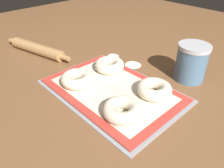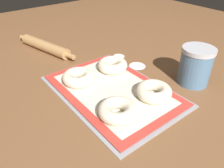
{
  "view_description": "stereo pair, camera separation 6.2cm",
  "coord_description": "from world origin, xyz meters",
  "px_view_note": "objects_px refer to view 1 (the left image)",
  "views": [
    {
      "loc": [
        0.5,
        -0.48,
        0.48
      ],
      "look_at": [
        -0.0,
        -0.01,
        0.03
      ],
      "focal_mm": 35.0,
      "sensor_mm": 36.0,
      "label": 1
    },
    {
      "loc": [
        0.54,
        -0.43,
        0.48
      ],
      "look_at": [
        -0.0,
        -0.01,
        0.03
      ],
      "focal_mm": 35.0,
      "sensor_mm": 36.0,
      "label": 2
    }
  ],
  "objects_px": {
    "bagel_front_left": "(77,79)",
    "rolling_pin": "(37,49)",
    "baking_tray": "(112,90)",
    "bagel_back_right": "(154,89)",
    "bagel_back_left": "(109,65)",
    "flour_canister": "(191,62)",
    "bagel_front_right": "(122,110)"
  },
  "relations": [
    {
      "from": "bagel_front_left",
      "to": "rolling_pin",
      "type": "distance_m",
      "value": 0.38
    },
    {
      "from": "baking_tray",
      "to": "bagel_back_right",
      "type": "xyz_separation_m",
      "value": [
        0.13,
        0.09,
        0.03
      ]
    },
    {
      "from": "bagel_back_left",
      "to": "bagel_front_left",
      "type": "bearing_deg",
      "value": -90.95
    },
    {
      "from": "baking_tray",
      "to": "flour_canister",
      "type": "distance_m",
      "value": 0.34
    },
    {
      "from": "bagel_back_right",
      "to": "rolling_pin",
      "type": "bearing_deg",
      "value": -167.89
    },
    {
      "from": "bagel_front_left",
      "to": "bagel_front_right",
      "type": "xyz_separation_m",
      "value": [
        0.25,
        -0.0,
        0.0
      ]
    },
    {
      "from": "bagel_front_left",
      "to": "flour_canister",
      "type": "relative_size",
      "value": 0.85
    },
    {
      "from": "bagel_back_right",
      "to": "rolling_pin",
      "type": "xyz_separation_m",
      "value": [
        -0.63,
        -0.14,
        -0.01
      ]
    },
    {
      "from": "baking_tray",
      "to": "bagel_back_right",
      "type": "distance_m",
      "value": 0.16
    },
    {
      "from": "bagel_front_right",
      "to": "rolling_pin",
      "type": "distance_m",
      "value": 0.63
    },
    {
      "from": "bagel_front_right",
      "to": "bagel_back_left",
      "type": "bearing_deg",
      "value": 145.17
    },
    {
      "from": "bagel_front_right",
      "to": "rolling_pin",
      "type": "bearing_deg",
      "value": 177.17
    },
    {
      "from": "bagel_back_right",
      "to": "bagel_front_right",
      "type": "bearing_deg",
      "value": -89.27
    },
    {
      "from": "baking_tray",
      "to": "bagel_back_right",
      "type": "height_order",
      "value": "bagel_back_right"
    },
    {
      "from": "bagel_back_right",
      "to": "flour_canister",
      "type": "distance_m",
      "value": 0.21
    },
    {
      "from": "rolling_pin",
      "to": "flour_canister",
      "type": "bearing_deg",
      "value": 27.8
    },
    {
      "from": "flour_canister",
      "to": "rolling_pin",
      "type": "xyz_separation_m",
      "value": [
        -0.65,
        -0.34,
        -0.05
      ]
    },
    {
      "from": "baking_tray",
      "to": "bagel_front_right",
      "type": "height_order",
      "value": "bagel_front_right"
    },
    {
      "from": "bagel_back_left",
      "to": "flour_canister",
      "type": "bearing_deg",
      "value": 37.23
    },
    {
      "from": "baking_tray",
      "to": "bagel_back_left",
      "type": "xyz_separation_m",
      "value": [
        -0.12,
        0.09,
        0.03
      ]
    },
    {
      "from": "baking_tray",
      "to": "bagel_back_right",
      "type": "bearing_deg",
      "value": 34.01
    },
    {
      "from": "bagel_front_left",
      "to": "bagel_back_left",
      "type": "xyz_separation_m",
      "value": [
        0.0,
        0.17,
        0.0
      ]
    },
    {
      "from": "bagel_front_left",
      "to": "bagel_back_right",
      "type": "distance_m",
      "value": 0.3
    },
    {
      "from": "bagel_front_left",
      "to": "bagel_front_right",
      "type": "height_order",
      "value": "same"
    },
    {
      "from": "rolling_pin",
      "to": "bagel_back_left",
      "type": "bearing_deg",
      "value": 20.14
    },
    {
      "from": "bagel_back_left",
      "to": "bagel_back_right",
      "type": "height_order",
      "value": "same"
    },
    {
      "from": "bagel_front_left",
      "to": "rolling_pin",
      "type": "height_order",
      "value": "same"
    },
    {
      "from": "flour_canister",
      "to": "bagel_front_right",
      "type": "bearing_deg",
      "value": -92.74
    },
    {
      "from": "bagel_back_left",
      "to": "rolling_pin",
      "type": "relative_size",
      "value": 0.31
    },
    {
      "from": "bagel_front_left",
      "to": "flour_canister",
      "type": "distance_m",
      "value": 0.46
    },
    {
      "from": "bagel_back_left",
      "to": "flour_canister",
      "type": "relative_size",
      "value": 0.85
    },
    {
      "from": "bagel_back_left",
      "to": "bagel_back_right",
      "type": "relative_size",
      "value": 1.0
    }
  ]
}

